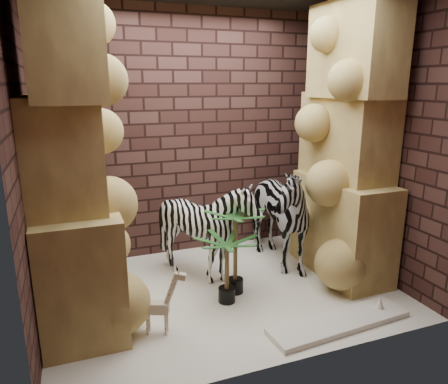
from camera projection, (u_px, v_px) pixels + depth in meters
name	position (u px, v px, depth m)	size (l,w,h in m)	color
floor	(225.00, 291.00, 4.36)	(3.50, 3.50, 0.00)	white
wall_back	(189.00, 135.00, 5.11)	(3.50, 3.50, 0.00)	#311A17
wall_front	(289.00, 177.00, 2.85)	(3.50, 3.50, 0.00)	#311A17
wall_left	(25.00, 162.00, 3.38)	(3.00, 3.00, 0.00)	#311A17
wall_right	(373.00, 142.00, 4.57)	(3.00, 3.00, 0.00)	#311A17
rock_pillar_left	(70.00, 160.00, 3.50)	(0.68, 1.30, 3.00)	#D1BB66
rock_pillar_right	(348.00, 143.00, 4.46)	(0.58, 1.25, 3.00)	#D1BB66
zebra_right	(272.00, 204.00, 4.87)	(0.68, 1.26, 1.49)	white
zebra_left	(207.00, 235.00, 4.52)	(0.93, 1.15, 1.05)	white
giraffe_toy	(156.00, 301.00, 3.56)	(0.32, 0.11, 0.62)	beige
palm_front	(235.00, 252.00, 4.23)	(0.36, 0.36, 0.91)	#10511A
palm_back	(227.00, 269.00, 4.07)	(0.36, 0.36, 0.70)	#10511A
surfboard	(339.00, 322.00, 3.75)	(1.38, 0.34, 0.05)	white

